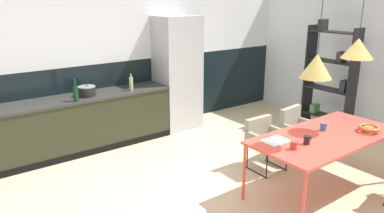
{
  "coord_description": "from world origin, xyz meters",
  "views": [
    {
      "loc": [
        -3.08,
        -2.86,
        2.39
      ],
      "look_at": [
        -0.42,
        0.74,
        1.03
      ],
      "focal_mm": 34.26,
      "sensor_mm": 36.0,
      "label": 1
    }
  ],
  "objects_px": {
    "armchair_corner_seat": "(297,127)",
    "pendant_lamp_over_table_far": "(358,48)",
    "dining_table": "(326,138)",
    "mug_wide_latte": "(294,145)",
    "bottle_wine_green": "(76,93)",
    "fruit_bowl": "(369,128)",
    "cooking_pot": "(87,91)",
    "refrigerator_column": "(177,73)",
    "bottle_oil_tall": "(131,84)",
    "mug_glass_clear": "(323,127)",
    "mug_tall_blue": "(307,140)",
    "open_book": "(276,141)",
    "pendant_lamp_over_table_near": "(316,66)",
    "open_shelf_unit": "(330,76)",
    "armchair_head_of_table": "(264,136)"
  },
  "relations": [
    {
      "from": "armchair_corner_seat",
      "to": "pendant_lamp_over_table_far",
      "type": "relative_size",
      "value": 0.87
    },
    {
      "from": "dining_table",
      "to": "mug_wide_latte",
      "type": "relative_size",
      "value": 16.16
    },
    {
      "from": "mug_wide_latte",
      "to": "bottle_wine_green",
      "type": "height_order",
      "value": "bottle_wine_green"
    },
    {
      "from": "fruit_bowl",
      "to": "cooking_pot",
      "type": "relative_size",
      "value": 0.98
    },
    {
      "from": "mug_wide_latte",
      "to": "bottle_wine_green",
      "type": "bearing_deg",
      "value": 116.11
    },
    {
      "from": "refrigerator_column",
      "to": "armchair_corner_seat",
      "type": "xyz_separation_m",
      "value": [
        0.68,
        -2.2,
        -0.54
      ]
    },
    {
      "from": "mug_wide_latte",
      "to": "bottle_oil_tall",
      "type": "distance_m",
      "value": 3.01
    },
    {
      "from": "mug_wide_latte",
      "to": "bottle_oil_tall",
      "type": "relative_size",
      "value": 0.44
    },
    {
      "from": "mug_glass_clear",
      "to": "mug_tall_blue",
      "type": "relative_size",
      "value": 1.03
    },
    {
      "from": "armchair_corner_seat",
      "to": "bottle_oil_tall",
      "type": "bearing_deg",
      "value": -56.74
    },
    {
      "from": "cooking_pot",
      "to": "bottle_oil_tall",
      "type": "distance_m",
      "value": 0.72
    },
    {
      "from": "mug_tall_blue",
      "to": "pendant_lamp_over_table_far",
      "type": "bearing_deg",
      "value": -0.06
    },
    {
      "from": "fruit_bowl",
      "to": "pendant_lamp_over_table_far",
      "type": "relative_size",
      "value": 0.3
    },
    {
      "from": "bottle_oil_tall",
      "to": "refrigerator_column",
      "type": "bearing_deg",
      "value": 8.25
    },
    {
      "from": "open_book",
      "to": "dining_table",
      "type": "bearing_deg",
      "value": -18.92
    },
    {
      "from": "mug_glass_clear",
      "to": "pendant_lamp_over_table_far",
      "type": "distance_m",
      "value": 1.03
    },
    {
      "from": "dining_table",
      "to": "pendant_lamp_over_table_near",
      "type": "distance_m",
      "value": 1.02
    },
    {
      "from": "refrigerator_column",
      "to": "bottle_oil_tall",
      "type": "xyz_separation_m",
      "value": [
        -1.02,
        -0.15,
        -0.02
      ]
    },
    {
      "from": "mug_glass_clear",
      "to": "open_shelf_unit",
      "type": "height_order",
      "value": "open_shelf_unit"
    },
    {
      "from": "armchair_corner_seat",
      "to": "mug_tall_blue",
      "type": "relative_size",
      "value": 6.49
    },
    {
      "from": "mug_glass_clear",
      "to": "mug_tall_blue",
      "type": "bearing_deg",
      "value": -163.91
    },
    {
      "from": "armchair_corner_seat",
      "to": "fruit_bowl",
      "type": "relative_size",
      "value": 2.91
    },
    {
      "from": "cooking_pot",
      "to": "pendant_lamp_over_table_far",
      "type": "height_order",
      "value": "pendant_lamp_over_table_far"
    },
    {
      "from": "fruit_bowl",
      "to": "mug_tall_blue",
      "type": "bearing_deg",
      "value": 167.58
    },
    {
      "from": "armchair_corner_seat",
      "to": "pendant_lamp_over_table_near",
      "type": "distance_m",
      "value": 1.77
    },
    {
      "from": "refrigerator_column",
      "to": "mug_glass_clear",
      "type": "xyz_separation_m",
      "value": [
        0.21,
        -2.95,
        -0.22
      ]
    },
    {
      "from": "armchair_corner_seat",
      "to": "armchair_head_of_table",
      "type": "relative_size",
      "value": 1.05
    },
    {
      "from": "pendant_lamp_over_table_near",
      "to": "pendant_lamp_over_table_far",
      "type": "xyz_separation_m",
      "value": [
        0.79,
        0.0,
        0.13
      ]
    },
    {
      "from": "refrigerator_column",
      "to": "cooking_pot",
      "type": "bearing_deg",
      "value": -178.18
    },
    {
      "from": "mug_tall_blue",
      "to": "open_shelf_unit",
      "type": "relative_size",
      "value": 0.06
    },
    {
      "from": "mug_glass_clear",
      "to": "bottle_oil_tall",
      "type": "bearing_deg",
      "value": 113.76
    },
    {
      "from": "armchair_head_of_table",
      "to": "mug_glass_clear",
      "type": "relative_size",
      "value": 5.97
    },
    {
      "from": "armchair_corner_seat",
      "to": "mug_wide_latte",
      "type": "height_order",
      "value": "mug_wide_latte"
    },
    {
      "from": "mug_wide_latte",
      "to": "pendant_lamp_over_table_far",
      "type": "xyz_separation_m",
      "value": [
        1.06,
        0.0,
        0.98
      ]
    },
    {
      "from": "bottle_oil_tall",
      "to": "bottle_wine_green",
      "type": "distance_m",
      "value": 0.96
    },
    {
      "from": "open_book",
      "to": "fruit_bowl",
      "type": "bearing_deg",
      "value": -21.96
    },
    {
      "from": "refrigerator_column",
      "to": "mug_tall_blue",
      "type": "bearing_deg",
      "value": -96.01
    },
    {
      "from": "dining_table",
      "to": "bottle_wine_green",
      "type": "distance_m",
      "value": 3.53
    },
    {
      "from": "mug_tall_blue",
      "to": "pendant_lamp_over_table_near",
      "type": "relative_size",
      "value": 0.12
    },
    {
      "from": "armchair_corner_seat",
      "to": "fruit_bowl",
      "type": "height_order",
      "value": "fruit_bowl"
    },
    {
      "from": "armchair_corner_seat",
      "to": "pendant_lamp_over_table_near",
      "type": "bearing_deg",
      "value": 36.84
    },
    {
      "from": "mug_tall_blue",
      "to": "cooking_pot",
      "type": "height_order",
      "value": "cooking_pot"
    },
    {
      "from": "armchair_head_of_table",
      "to": "mug_tall_blue",
      "type": "distance_m",
      "value": 1.03
    },
    {
      "from": "armchair_head_of_table",
      "to": "pendant_lamp_over_table_near",
      "type": "distance_m",
      "value": 1.52
    },
    {
      "from": "open_book",
      "to": "cooking_pot",
      "type": "height_order",
      "value": "cooking_pot"
    },
    {
      "from": "open_book",
      "to": "pendant_lamp_over_table_near",
      "type": "xyz_separation_m",
      "value": [
        0.26,
        -0.27,
        0.89
      ]
    },
    {
      "from": "open_shelf_unit",
      "to": "bottle_wine_green",
      "type": "bearing_deg",
      "value": -110.22
    },
    {
      "from": "mug_tall_blue",
      "to": "bottle_wine_green",
      "type": "relative_size",
      "value": 0.37
    },
    {
      "from": "bottle_oil_tall",
      "to": "mug_tall_blue",
      "type": "bearing_deg",
      "value": -76.78
    },
    {
      "from": "dining_table",
      "to": "pendant_lamp_over_table_far",
      "type": "xyz_separation_m",
      "value": [
        0.39,
        -0.04,
        1.07
      ]
    }
  ]
}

